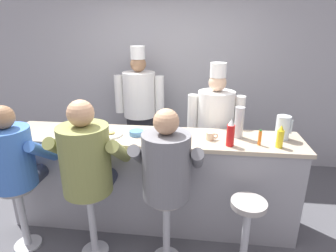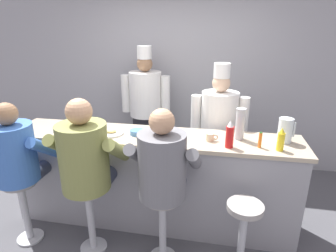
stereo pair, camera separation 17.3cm
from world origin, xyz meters
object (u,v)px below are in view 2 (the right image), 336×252
(coffee_mug_tan, at_px, (210,137))
(ketchup_bottle_red, at_px, (230,135))
(breakfast_plate, at_px, (111,133))
(diner_seated_grey, at_px, (163,168))
(empty_stool_round, at_px, (243,227))
(cereal_bowl, at_px, (137,132))
(diner_seated_olive, at_px, (86,159))
(hot_sauce_bottle_orange, at_px, (260,140))
(cup_stack_steel, at_px, (240,124))
(water_pitcher_clear, at_px, (285,130))
(coffee_mug_white, at_px, (176,136))
(diner_seated_blue, at_px, (17,156))
(cook_in_whites_near, at_px, (146,105))
(mustard_bottle_yellow, at_px, (281,140))
(cook_in_whites_far, at_px, (218,129))

(coffee_mug_tan, bearing_deg, ketchup_bottle_red, -35.26)
(breakfast_plate, distance_m, diner_seated_grey, 0.80)
(empty_stool_round, bearing_deg, cereal_bowl, 153.34)
(coffee_mug_tan, xyz_separation_m, diner_seated_olive, (-1.07, -0.47, -0.11))
(hot_sauce_bottle_orange, distance_m, diner_seated_grey, 0.93)
(hot_sauce_bottle_orange, relative_size, cup_stack_steel, 0.48)
(coffee_mug_tan, height_order, empty_stool_round, coffee_mug_tan)
(diner_seated_grey, bearing_deg, coffee_mug_tan, 51.89)
(breakfast_plate, relative_size, coffee_mug_tan, 2.15)
(ketchup_bottle_red, relative_size, diner_seated_grey, 0.18)
(water_pitcher_clear, height_order, cereal_bowl, water_pitcher_clear)
(coffee_mug_white, distance_m, diner_seated_blue, 1.51)
(empty_stool_round, bearing_deg, breakfast_plate, 159.53)
(cereal_bowl, height_order, diner_seated_olive, diner_seated_olive)
(diner_seated_olive, height_order, cook_in_whites_near, cook_in_whites_near)
(cup_stack_steel, relative_size, diner_seated_grey, 0.21)
(breakfast_plate, xyz_separation_m, diner_seated_olive, (-0.06, -0.46, -0.08))
(coffee_mug_tan, bearing_deg, mustard_bottle_yellow, -9.92)
(diner_seated_grey, distance_m, cook_in_whites_far, 1.18)
(hot_sauce_bottle_orange, height_order, diner_seated_olive, diner_seated_olive)
(breakfast_plate, relative_size, diner_seated_grey, 0.17)
(mustard_bottle_yellow, height_order, empty_stool_round, mustard_bottle_yellow)
(empty_stool_round, distance_m, cook_in_whites_far, 1.25)
(water_pitcher_clear, distance_m, coffee_mug_white, 1.04)
(ketchup_bottle_red, height_order, cereal_bowl, ketchup_bottle_red)
(coffee_mug_tan, distance_m, diner_seated_grey, 0.61)
(water_pitcher_clear, xyz_separation_m, diner_seated_grey, (-1.07, -0.58, -0.21))
(water_pitcher_clear, distance_m, cereal_bowl, 1.45)
(ketchup_bottle_red, relative_size, coffee_mug_tan, 2.21)
(ketchup_bottle_red, height_order, cup_stack_steel, cup_stack_steel)
(diner_seated_grey, relative_size, cook_in_whites_far, 0.87)
(diner_seated_blue, relative_size, diner_seated_grey, 0.99)
(ketchup_bottle_red, height_order, diner_seated_olive, diner_seated_olive)
(cereal_bowl, relative_size, empty_stool_round, 0.22)
(cook_in_whites_far, bearing_deg, hot_sauce_bottle_orange, -61.50)
(diner_seated_blue, relative_size, empty_stool_round, 2.11)
(empty_stool_round, xyz_separation_m, cook_in_whites_far, (-0.26, 1.13, 0.47))
(ketchup_bottle_red, height_order, diner_seated_grey, diner_seated_grey)
(cereal_bowl, bearing_deg, coffee_mug_tan, -2.43)
(cereal_bowl, bearing_deg, breakfast_plate, -172.02)
(hot_sauce_bottle_orange, bearing_deg, empty_stool_round, -105.66)
(water_pitcher_clear, relative_size, coffee_mug_white, 1.71)
(cup_stack_steel, bearing_deg, diner_seated_blue, -164.29)
(cook_in_whites_near, bearing_deg, diner_seated_grey, -70.43)
(mustard_bottle_yellow, xyz_separation_m, coffee_mug_white, (-0.95, 0.06, -0.05))
(breakfast_plate, xyz_separation_m, diner_seated_grey, (0.64, -0.47, -0.10))
(hot_sauce_bottle_orange, bearing_deg, water_pitcher_clear, 36.86)
(mustard_bottle_yellow, relative_size, diner_seated_olive, 0.14)
(mustard_bottle_yellow, xyz_separation_m, hot_sauce_bottle_orange, (-0.17, 0.03, -0.03))
(cereal_bowl, bearing_deg, hot_sauce_bottle_orange, -5.20)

